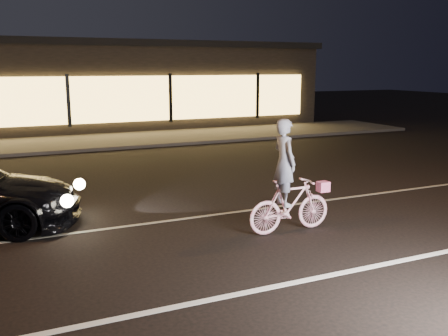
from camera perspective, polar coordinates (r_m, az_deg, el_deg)
name	(u,v)px	position (r m, az deg, el deg)	size (l,w,h in m)	color
ground	(195,257)	(8.17, -3.29, -10.09)	(90.00, 90.00, 0.00)	black
lane_stripe_near	(235,295)	(6.91, 1.32, -14.26)	(60.00, 0.12, 0.01)	silver
lane_stripe_far	(159,222)	(9.96, -7.45, -6.13)	(60.00, 0.10, 0.01)	gray
sidewalk	(77,143)	(20.50, -16.47, 2.78)	(30.00, 4.00, 0.12)	#383533
storefront	(57,84)	(26.22, -18.59, 9.05)	(25.40, 8.42, 4.20)	black
cyclist	(289,192)	(9.20, 7.39, -2.79)	(1.67, 0.58, 2.11)	#DF4A74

